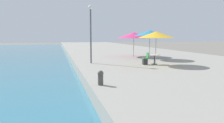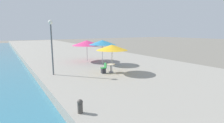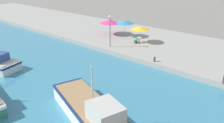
{
  "view_description": "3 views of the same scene",
  "coord_description": "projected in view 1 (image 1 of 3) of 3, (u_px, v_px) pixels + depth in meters",
  "views": [
    {
      "loc": [
        -1.34,
        5.76,
        2.83
      ],
      "look_at": [
        1.5,
        17.05,
        1.46
      ],
      "focal_mm": 35.0,
      "sensor_mm": 36.0,
      "label": 1
    },
    {
      "loc": [
        -2.26,
        8.05,
        4.34
      ],
      "look_at": [
        5.9,
        20.95,
        1.66
      ],
      "focal_mm": 28.0,
      "sensor_mm": 36.0,
      "label": 2
    },
    {
      "loc": [
        -21.38,
        2.86,
        10.63
      ],
      "look_at": [
        -4.0,
        18.0,
        1.26
      ],
      "focal_mm": 35.0,
      "sensor_mm": 36.0,
      "label": 3
    }
  ],
  "objects": [
    {
      "name": "quay_promenade",
      "position": [
        122.0,
        53.0,
        32.65
      ],
      "size": [
        16.0,
        90.0,
        0.66
      ],
      "color": "gray",
      "rests_on": "ground_plane"
    },
    {
      "name": "cafe_umbrella_pink",
      "position": [
        156.0,
        35.0,
        16.37
      ],
      "size": [
        2.77,
        2.77,
        2.5
      ],
      "color": "#B7B7B7",
      "rests_on": "quay_promenade"
    },
    {
      "name": "cafe_umbrella_white",
      "position": [
        150.0,
        33.0,
        20.4
      ],
      "size": [
        2.95,
        2.95,
        2.7
      ],
      "color": "#B7B7B7",
      "rests_on": "quay_promenade"
    },
    {
      "name": "cafe_umbrella_striped",
      "position": [
        134.0,
        35.0,
        23.03
      ],
      "size": [
        3.56,
        3.56,
        2.56
      ],
      "color": "#B7B7B7",
      "rests_on": "quay_promenade"
    },
    {
      "name": "cafe_table",
      "position": [
        154.0,
        57.0,
        16.67
      ],
      "size": [
        0.8,
        0.8,
        0.74
      ],
      "color": "#333338",
      "rests_on": "quay_promenade"
    },
    {
      "name": "cafe_chair_left",
      "position": [
        145.0,
        60.0,
        16.57
      ],
      "size": [
        0.46,
        0.43,
        0.91
      ],
      "rotation": [
        0.0,
        0.0,
        1.49
      ],
      "color": "#2D2D33",
      "rests_on": "quay_promenade"
    },
    {
      "name": "mooring_bollard",
      "position": [
        101.0,
        77.0,
        9.64
      ],
      "size": [
        0.26,
        0.26,
        0.65
      ],
      "color": "#4C4742",
      "rests_on": "quay_promenade"
    },
    {
      "name": "lamppost",
      "position": [
        91.0,
        24.0,
        17.08
      ],
      "size": [
        0.36,
        0.36,
        4.56
      ],
      "color": "#565B60",
      "rests_on": "quay_promenade"
    }
  ]
}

